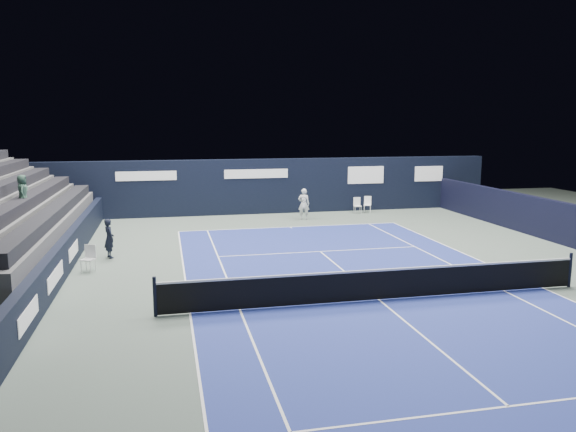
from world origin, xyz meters
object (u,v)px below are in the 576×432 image
folding_chair_back_a (357,203)px  tennis_player (304,204)px  folding_chair_back_b (368,203)px  line_judge_chair (89,256)px  tennis_net (380,283)px

folding_chair_back_a → tennis_player: tennis_player is taller
tennis_player → folding_chair_back_b: bearing=20.6°
folding_chair_back_a → tennis_player: (-3.51, -1.41, 0.23)m
folding_chair_back_b → tennis_player: size_ratio=0.56×
folding_chair_back_b → tennis_player: (-4.21, -1.58, 0.31)m
folding_chair_back_a → line_judge_chair: bearing=-137.5°
tennis_net → line_judge_chair: bearing=148.8°
folding_chair_back_a → line_judge_chair: size_ratio=0.98×
folding_chair_back_a → line_judge_chair: 16.77m
line_judge_chair → tennis_player: 13.15m
folding_chair_back_b → line_judge_chair: folding_chair_back_b is taller
line_judge_chair → folding_chair_back_b: bearing=59.1°
folding_chair_back_b → tennis_net: (-5.40, -15.51, -0.02)m
line_judge_chair → tennis_net: size_ratio=0.07×
folding_chair_back_b → tennis_net: size_ratio=0.07×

